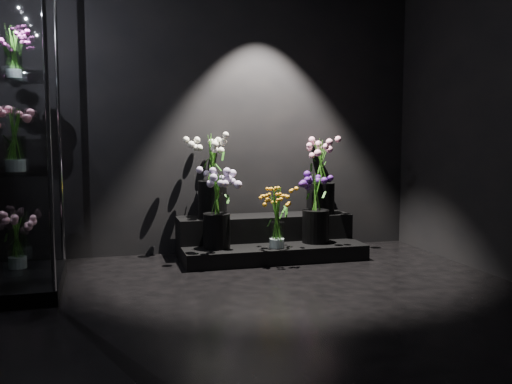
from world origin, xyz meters
name	(u,v)px	position (x,y,z in m)	size (l,w,h in m)	color
floor	(276,313)	(0.00, 0.00, 0.00)	(4.00, 4.00, 0.00)	black
wall_back	(214,107)	(0.00, 2.00, 1.40)	(4.00, 4.00, 0.00)	black
wall_front	(489,45)	(0.00, -2.00, 1.40)	(4.00, 4.00, 0.00)	black
display_riser	(267,239)	(0.43, 1.67, 0.15)	(1.66, 0.74, 0.37)	black
display_case	(12,135)	(-1.67, 1.02, 1.13)	(0.62, 1.03, 2.27)	black
bouquet_orange_bells	(277,217)	(0.42, 1.34, 0.42)	(0.35, 0.35, 0.54)	white
bouquet_lilac	(216,202)	(-0.09, 1.47, 0.54)	(0.43, 0.43, 0.70)	black
bouquet_purple	(316,206)	(0.84, 1.48, 0.48)	(0.40, 0.40, 0.63)	black
bouquet_cream_roses	(212,171)	(-0.07, 1.78, 0.80)	(0.49, 0.49, 0.76)	black
bouquet_pink_roses	(321,173)	(0.99, 1.74, 0.76)	(0.46, 0.46, 0.72)	black
bouquet_case_pink	(14,138)	(-1.63, 0.86, 1.12)	(0.38, 0.38, 0.45)	white
bouquet_case_magenta	(13,53)	(-1.66, 1.19, 1.73)	(0.22, 0.22, 0.35)	white
bouquet_case_base_pink	(17,239)	(-1.71, 1.28, 0.34)	(0.34, 0.34, 0.44)	white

